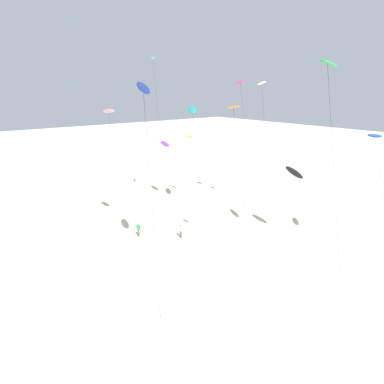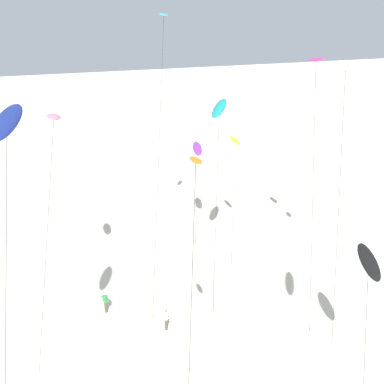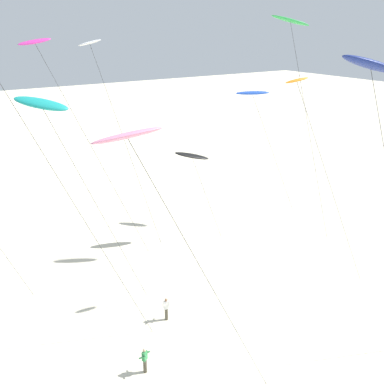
# 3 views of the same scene
# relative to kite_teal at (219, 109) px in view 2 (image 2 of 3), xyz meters

# --- Properties ---
(ground_plane) EXTENTS (260.00, 260.00, 0.00)m
(ground_plane) POSITION_rel_kite_teal_xyz_m (5.98, -11.75, -14.36)
(ground_plane) COLOR beige
(kite_teal) EXTENTS (7.16, 3.79, 15.13)m
(kite_teal) POSITION_rel_kite_teal_xyz_m (0.00, 0.00, 0.00)
(kite_teal) COLOR teal
(kite_teal) RESTS_ON ground
(kite_black) EXTENTS (4.21, 2.06, 8.63)m
(kite_black) POSITION_rel_kite_teal_xyz_m (13.52, 3.73, -6.33)
(kite_black) COLOR black
(kite_black) RESTS_ON ground
(kite_orange) EXTENTS (6.98, 3.04, 15.81)m
(kite_orange) POSITION_rel_kite_teal_xyz_m (14.84, -7.22, 0.67)
(kite_orange) COLOR orange
(kite_orange) RESTS_ON ground
(kite_cyan) EXTENTS (9.50, 4.55, 20.94)m
(kite_cyan) POSITION_rel_kite_teal_xyz_m (-4.42, -2.84, 5.66)
(kite_cyan) COLOR #33BFE0
(kite_cyan) RESTS_ON ground
(kite_white) EXTENTS (5.63, 2.64, 18.00)m
(kite_white) POSITION_rel_kite_teal_xyz_m (5.94, 6.32, 2.84)
(kite_white) COLOR white
(kite_white) RESTS_ON ground
(kite_navy) EXTENTS (6.89, 3.36, 17.93)m
(kite_navy) POSITION_rel_kite_teal_xyz_m (11.91, -14.54, 2.79)
(kite_navy) COLOR navy
(kite_navy) RESTS_ON ground
(kite_yellow) EXTENTS (5.17, 2.11, 10.34)m
(kite_yellow) POSITION_rel_kite_teal_xyz_m (-5.70, 3.94, -4.44)
(kite_yellow) COLOR yellow
(kite_yellow) RESTS_ON ground
(kite_purple) EXTENTS (3.44, 1.60, 9.42)m
(kite_purple) POSITION_rel_kite_teal_xyz_m (-8.07, 1.25, -5.45)
(kite_purple) COLOR purple
(kite_purple) RESTS_ON ground
(kite_magenta) EXTENTS (8.26, 3.59, 18.21)m
(kite_magenta) POSITION_rel_kite_teal_xyz_m (1.89, 6.67, 3.12)
(kite_magenta) COLOR #D8339E
(kite_magenta) RESTS_ON ground
(kite_pink) EXTENTS (8.14, 3.63, 15.17)m
(kite_pink) POSITION_rel_kite_teal_xyz_m (0.31, -11.83, 0.27)
(kite_pink) COLOR pink
(kite_pink) RESTS_ON ground
(kite_flyer_nearest) EXTENTS (0.72, 0.71, 1.67)m
(kite_flyer_nearest) POSITION_rel_kite_teal_xyz_m (1.68, -9.54, -13.47)
(kite_flyer_nearest) COLOR #4C4738
(kite_flyer_nearest) RESTS_ON ground
(kite_flyer_middle) EXTENTS (0.61, 0.59, 1.67)m
(kite_flyer_middle) POSITION_rel_kite_teal_xyz_m (5.20, -5.90, -13.47)
(kite_flyer_middle) COLOR #4C4738
(kite_flyer_middle) RESTS_ON ground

